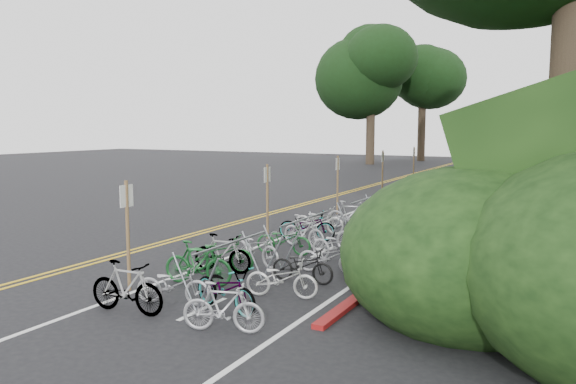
{
  "coord_description": "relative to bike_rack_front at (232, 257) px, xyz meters",
  "views": [
    {
      "loc": [
        9.89,
        -11.06,
        3.74
      ],
      "look_at": [
        0.14,
        7.33,
        1.3
      ],
      "focal_mm": 35.0,
      "sensor_mm": 36.0,
      "label": 1
    }
  ],
  "objects": [
    {
      "name": "signpost_near",
      "position": [
        -2.33,
        -0.74,
        0.57
      ],
      "size": [
        0.08,
        0.4,
        2.53
      ],
      "color": "brown",
      "rests_on": "ground"
    },
    {
      "name": "bike_front",
      "position": [
        -1.44,
        1.59,
        -0.4
      ],
      "size": [
        1.15,
        1.93,
        0.96
      ],
      "primitive_type": "imported",
      "rotation": [
        0.0,
        0.0,
        1.88
      ],
      "color": "#144C1E",
      "rests_on": "ground"
    },
    {
      "name": "ground",
      "position": [
        -3.14,
        0.96,
        -0.88
      ],
      "size": [
        120.0,
        120.0,
        0.0
      ],
      "primitive_type": "plane",
      "color": "black",
      "rests_on": "ground"
    },
    {
      "name": "road_markings",
      "position": [
        -2.51,
        11.06,
        -0.87
      ],
      "size": [
        7.47,
        80.0,
        0.01
      ],
      "color": "gold",
      "rests_on": "ground"
    },
    {
      "name": "bike_rack_front",
      "position": [
        0.0,
        0.0,
        0.0
      ],
      "size": [
        1.17,
        2.82,
        1.22
      ],
      "color": "gray",
      "rests_on": "ground"
    },
    {
      "name": "red_curb",
      "position": [
        2.56,
        12.96,
        -0.83
      ],
      "size": [
        0.25,
        28.0,
        0.1
      ],
      "primitive_type": "cube",
      "color": "maroon",
      "rests_on": "ground"
    },
    {
      "name": "bike_valet",
      "position": [
        -0.18,
        3.43,
        -0.4
      ],
      "size": [
        3.33,
        12.66,
        1.07
      ],
      "color": "slate",
      "rests_on": "ground"
    },
    {
      "name": "bike_racks_rest",
      "position": [
        -0.14,
        13.96,
        -0.02
      ],
      "size": [
        1.14,
        23.0,
        1.17
      ],
      "color": "gray",
      "rests_on": "ground"
    },
    {
      "name": "signposts_rest",
      "position": [
        -2.54,
        14.96,
        0.55
      ],
      "size": [
        0.08,
        18.4,
        2.5
      ],
      "color": "brown",
      "rests_on": "ground"
    }
  ]
}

